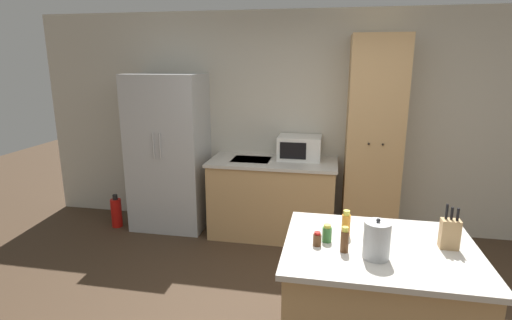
% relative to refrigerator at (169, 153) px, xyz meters
% --- Properties ---
extents(wall_back, '(7.20, 0.06, 2.60)m').
position_rel_refrigerator_xyz_m(wall_back, '(1.84, 0.35, 0.36)').
color(wall_back, beige).
rests_on(wall_back, ground_plane).
extents(refrigerator, '(0.88, 0.65, 1.88)m').
position_rel_refrigerator_xyz_m(refrigerator, '(0.00, 0.00, 0.00)').
color(refrigerator, '#B7BABC').
rests_on(refrigerator, ground_plane).
extents(back_counter, '(1.47, 0.71, 0.91)m').
position_rel_refrigerator_xyz_m(back_counter, '(1.29, -0.02, -0.48)').
color(back_counter, tan).
rests_on(back_counter, ground_plane).
extents(pantry_cabinet, '(0.58, 0.59, 2.30)m').
position_rel_refrigerator_xyz_m(pantry_cabinet, '(2.39, 0.03, 0.21)').
color(pantry_cabinet, tan).
rests_on(pantry_cabinet, ground_plane).
extents(kitchen_island, '(1.17, 0.93, 0.93)m').
position_rel_refrigerator_xyz_m(kitchen_island, '(2.27, -2.10, -0.47)').
color(kitchen_island, tan).
rests_on(kitchen_island, ground_plane).
extents(microwave, '(0.49, 0.38, 0.27)m').
position_rel_refrigerator_xyz_m(microwave, '(1.58, 0.11, 0.11)').
color(microwave, white).
rests_on(microwave, back_counter).
extents(knife_block, '(0.11, 0.07, 0.28)m').
position_rel_refrigerator_xyz_m(knife_block, '(2.67, -2.05, 0.09)').
color(knife_block, tan).
rests_on(knife_block, kitchen_island).
extents(spice_bottle_tall_dark, '(0.05, 0.05, 0.16)m').
position_rel_refrigerator_xyz_m(spice_bottle_tall_dark, '(2.05, -2.22, 0.06)').
color(spice_bottle_tall_dark, '#563319').
rests_on(spice_bottle_tall_dark, kitchen_island).
extents(spice_bottle_short_red, '(0.06, 0.06, 0.11)m').
position_rel_refrigerator_xyz_m(spice_bottle_short_red, '(1.94, -2.10, 0.04)').
color(spice_bottle_short_red, '#337033').
rests_on(spice_bottle_short_red, kitchen_island).
extents(spice_bottle_amber_oil, '(0.05, 0.05, 0.09)m').
position_rel_refrigerator_xyz_m(spice_bottle_amber_oil, '(1.88, -2.16, 0.03)').
color(spice_bottle_amber_oil, '#563319').
rests_on(spice_bottle_amber_oil, kitchen_island).
extents(spice_bottle_green_herb, '(0.06, 0.06, 0.17)m').
position_rel_refrigerator_xyz_m(spice_bottle_green_herb, '(2.06, -1.99, 0.07)').
color(spice_bottle_green_herb, orange).
rests_on(spice_bottle_green_herb, kitchen_island).
extents(kettle, '(0.15, 0.15, 0.24)m').
position_rel_refrigerator_xyz_m(kettle, '(2.22, -2.26, 0.10)').
color(kettle, '#B2B5B7').
rests_on(kettle, kitchen_island).
extents(fire_extinguisher, '(0.13, 0.13, 0.42)m').
position_rel_refrigerator_xyz_m(fire_extinguisher, '(-0.66, -0.19, -0.76)').
color(fire_extinguisher, red).
rests_on(fire_extinguisher, ground_plane).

